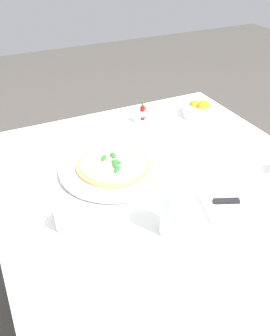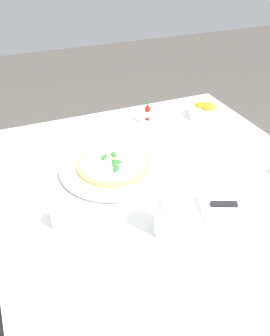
{
  "view_description": "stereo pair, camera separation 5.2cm",
  "coord_description": "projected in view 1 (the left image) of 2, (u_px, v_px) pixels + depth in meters",
  "views": [
    {
      "loc": [
        -0.48,
        -0.84,
        1.41
      ],
      "look_at": [
        -0.06,
        0.04,
        0.74
      ],
      "focal_mm": 38.81,
      "sensor_mm": 36.0,
      "label": 1
    },
    {
      "loc": [
        -0.44,
        -0.86,
        1.41
      ],
      "look_at": [
        -0.06,
        0.04,
        0.74
      ],
      "focal_mm": 38.81,
      "sensor_mm": 36.0,
      "label": 2
    }
  ],
  "objects": [
    {
      "name": "coffee_cup_far_left",
      "position": [
        69.0,
        220.0,
        0.97
      ],
      "size": [
        0.13,
        0.13,
        0.06
      ],
      "color": "white",
      "rests_on": "dining_table"
    },
    {
      "name": "napkin_folded",
      "position": [
        242.0,
        204.0,
        1.05
      ],
      "size": [
        0.25,
        0.19,
        0.02
      ],
      "rotation": [
        0.0,
        0.0,
        -0.29
      ],
      "color": "white",
      "rests_on": "dining_table"
    },
    {
      "name": "water_glass_right_edge",
      "position": [
        174.0,
        215.0,
        0.94
      ],
      "size": [
        0.07,
        0.07,
        0.13
      ],
      "color": "white",
      "rests_on": "dining_table"
    },
    {
      "name": "ground_plane",
      "position": [
        151.0,
        308.0,
        1.6
      ],
      "size": [
        8.0,
        8.0,
        0.0
      ],
      "primitive_type": "plane",
      "color": "#4C4742"
    },
    {
      "name": "dining_table",
      "position": [
        155.0,
        207.0,
        1.26
      ],
      "size": [
        1.04,
        1.04,
        0.72
      ],
      "color": "white",
      "rests_on": "ground_plane"
    },
    {
      "name": "citrus_bowl",
      "position": [
        201.0,
        110.0,
        1.53
      ],
      "size": [
        0.15,
        0.15,
        0.07
      ],
      "color": "white",
      "rests_on": "dining_table"
    },
    {
      "name": "pizza",
      "position": [
        113.0,
        165.0,
        1.19
      ],
      "size": [
        0.24,
        0.24,
        0.02
      ],
      "color": "#DBAD60",
      "rests_on": "pizza_plate"
    },
    {
      "name": "pepper_shaker",
      "position": [
        137.0,
        116.0,
        1.49
      ],
      "size": [
        0.03,
        0.03,
        0.06
      ],
      "color": "white",
      "rests_on": "dining_table"
    },
    {
      "name": "dinner_knife",
      "position": [
        244.0,
        201.0,
        1.04
      ],
      "size": [
        0.19,
        0.09,
        0.01
      ],
      "rotation": [
        0.0,
        0.0,
        -0.4
      ],
      "color": "silver",
      "rests_on": "napkin_folded"
    },
    {
      "name": "salt_shaker",
      "position": [
        147.0,
        112.0,
        1.52
      ],
      "size": [
        0.03,
        0.03,
        0.06
      ],
      "color": "white",
      "rests_on": "dining_table"
    },
    {
      "name": "pizza_plate",
      "position": [
        113.0,
        168.0,
        1.2
      ],
      "size": [
        0.36,
        0.36,
        0.02
      ],
      "color": "white",
      "rests_on": "dining_table"
    },
    {
      "name": "hot_sauce_bottle",
      "position": [
        142.0,
        112.0,
        1.5
      ],
      "size": [
        0.02,
        0.02,
        0.08
      ],
      "color": "#B7140F",
      "rests_on": "dining_table"
    }
  ]
}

